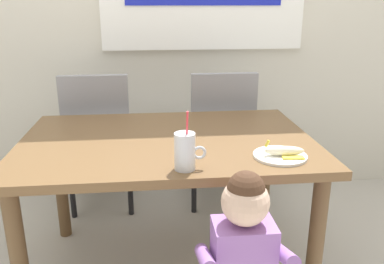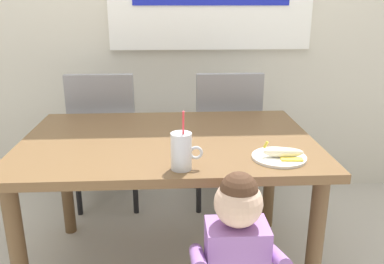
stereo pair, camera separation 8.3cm
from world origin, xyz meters
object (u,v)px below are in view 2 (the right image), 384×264
Objects in this scene: dining_table at (168,156)px; peeled_banana at (284,153)px; dining_chair_right at (226,132)px; toddler_standing at (236,253)px; dining_chair_left at (106,133)px; milk_cup at (182,153)px; snack_plate at (279,157)px.

peeled_banana is (0.49, -0.31, 0.13)m from dining_table.
dining_chair_right is 1.15× the size of toddler_standing.
dining_chair_left is at bearing 116.05° from toddler_standing.
dining_table is 0.42m from milk_cup.
milk_cup reaches higher than dining_table.
dining_table is 8.14× the size of peeled_banana.
peeled_banana is (0.43, 0.07, -0.04)m from milk_cup.
peeled_banana is at bearing 53.21° from toddler_standing.
dining_chair_left is at bearing -1.19° from dining_chair_right.
dining_chair_right is at bearing 72.92° from milk_cup.
dining_chair_right reaches higher than snack_plate.
toddler_standing is (0.24, -0.64, -0.12)m from dining_table.
milk_cup is at bearing -170.46° from peeled_banana.
dining_chair_left reaches higher than peeled_banana.
dining_chair_right is at bearing 60.98° from dining_table.
dining_table is 0.84m from dining_chair_left.
dining_chair_right is at bearing 94.79° from snack_plate.
milk_cup is (0.06, -0.38, 0.16)m from dining_table.
dining_table is 0.59m from peeled_banana.
toddler_standing is at bearing -126.79° from peeled_banana.
milk_cup reaches higher than toddler_standing.
dining_chair_right is 5.53× the size of peeled_banana.
peeled_banana is at bearing -41.26° from snack_plate.
peeled_banana is (0.10, -1.01, 0.24)m from dining_chair_right.
milk_cup is 0.44m from peeled_banana.
dining_chair_right is 1.04m from peeled_banana.
milk_cup is at bearing 72.92° from dining_chair_right.
peeled_banana is (0.91, -1.03, 0.24)m from dining_chair_left.
dining_chair_left is 3.86× the size of milk_cup.
dining_chair_right reaches higher than toddler_standing.
snack_plate is (0.42, 0.09, -0.06)m from milk_cup.
milk_cup is 1.43× the size of peeled_banana.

